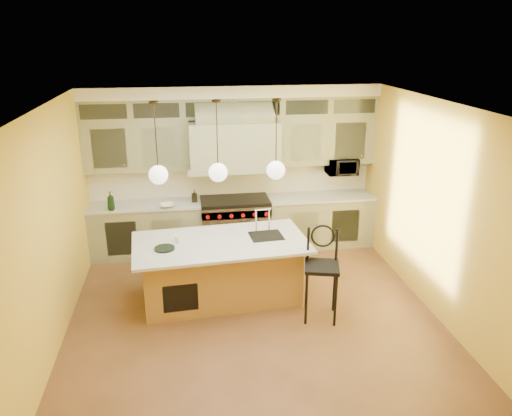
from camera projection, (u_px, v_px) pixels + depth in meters
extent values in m
plane|color=brown|center=(252.00, 311.00, 7.06)|extent=(5.00, 5.00, 0.00)
plane|color=white|center=(252.00, 103.00, 6.09)|extent=(5.00, 5.00, 0.00)
plane|color=gold|center=(232.00, 167.00, 8.90)|extent=(5.00, 0.00, 5.00)
plane|color=gold|center=(293.00, 315.00, 4.24)|extent=(5.00, 0.00, 5.00)
plane|color=gold|center=(54.00, 225.00, 6.22)|extent=(0.00, 5.00, 5.00)
plane|color=gold|center=(430.00, 205.00, 6.92)|extent=(0.00, 5.00, 5.00)
cube|color=gray|center=(147.00, 230.00, 8.72)|extent=(1.90, 0.65, 0.90)
cube|color=gray|center=(319.00, 221.00, 9.15)|extent=(1.90, 0.65, 0.90)
cube|color=silver|center=(145.00, 205.00, 8.56)|extent=(1.90, 0.68, 0.04)
cube|color=silver|center=(320.00, 196.00, 9.00)|extent=(1.90, 0.68, 0.04)
cube|color=white|center=(233.00, 179.00, 8.96)|extent=(5.00, 0.04, 0.56)
cube|color=gray|center=(136.00, 146.00, 8.35)|extent=(1.75, 0.35, 0.85)
cube|color=gray|center=(324.00, 140.00, 8.81)|extent=(1.75, 0.35, 0.85)
cube|color=gray|center=(234.00, 143.00, 8.41)|extent=(1.50, 0.70, 0.75)
cube|color=gray|center=(234.00, 166.00, 8.54)|extent=(1.60, 0.76, 0.10)
cube|color=#333833|center=(232.00, 107.00, 8.38)|extent=(5.00, 0.35, 0.35)
cube|color=white|center=(232.00, 91.00, 8.27)|extent=(5.00, 0.47, 0.20)
cube|color=silver|center=(235.00, 226.00, 8.91)|extent=(1.20, 0.70, 0.90)
cube|color=black|center=(235.00, 200.00, 8.75)|extent=(1.20, 0.70, 0.06)
cube|color=silver|center=(237.00, 215.00, 8.50)|extent=(1.20, 0.06, 0.14)
cube|color=olive|center=(221.00, 270.00, 7.27)|extent=(2.28, 1.21, 0.88)
cube|color=silver|center=(220.00, 243.00, 7.07)|extent=(2.54, 1.48, 0.04)
cube|color=black|center=(266.00, 237.00, 7.26)|extent=(0.50, 0.45, 0.05)
cylinder|color=black|center=(306.00, 299.00, 6.62)|extent=(0.04, 0.04, 0.75)
cylinder|color=black|center=(336.00, 301.00, 6.58)|extent=(0.04, 0.04, 0.75)
cylinder|color=black|center=(307.00, 285.00, 6.98)|extent=(0.04, 0.04, 0.75)
cylinder|color=black|center=(334.00, 287.00, 6.94)|extent=(0.04, 0.04, 0.75)
cube|color=black|center=(322.00, 267.00, 6.65)|extent=(0.55, 0.55, 0.05)
torus|color=black|center=(323.00, 236.00, 6.71)|extent=(0.32, 0.11, 0.32)
imported|color=black|center=(342.00, 166.00, 8.94)|extent=(0.54, 0.37, 0.30)
imported|color=black|center=(111.00, 201.00, 8.19)|extent=(0.13, 0.13, 0.32)
imported|color=black|center=(194.00, 196.00, 8.62)|extent=(0.10, 0.10, 0.21)
imported|color=white|center=(167.00, 206.00, 8.36)|extent=(0.27, 0.27, 0.06)
imported|color=white|center=(179.00, 239.00, 7.03)|extent=(0.13, 0.13, 0.10)
cylinder|color=#2D2319|center=(153.00, 102.00, 6.35)|extent=(0.12, 0.12, 0.03)
cylinder|color=#2D2319|center=(156.00, 137.00, 6.50)|extent=(0.02, 0.02, 0.93)
sphere|color=white|center=(158.00, 175.00, 6.67)|extent=(0.26, 0.26, 0.26)
cylinder|color=#2D2319|center=(216.00, 101.00, 6.46)|extent=(0.12, 0.12, 0.03)
cylinder|color=#2D2319|center=(217.00, 135.00, 6.61)|extent=(0.02, 0.02, 0.93)
sphere|color=white|center=(218.00, 172.00, 6.78)|extent=(0.26, 0.26, 0.26)
cylinder|color=#2D2319|center=(277.00, 100.00, 6.57)|extent=(0.12, 0.12, 0.03)
cylinder|color=#2D2319|center=(276.00, 133.00, 6.72)|extent=(0.02, 0.02, 0.93)
sphere|color=white|center=(276.00, 170.00, 6.89)|extent=(0.26, 0.26, 0.26)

